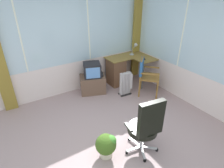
% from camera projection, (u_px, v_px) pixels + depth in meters
% --- Properties ---
extents(ground, '(5.77, 5.75, 0.06)m').
position_uv_depth(ground, '(113.00, 152.00, 3.30)').
color(ground, gray).
extents(north_window_panel, '(4.77, 0.07, 2.62)m').
position_uv_depth(north_window_panel, '(59.00, 45.00, 4.47)').
color(north_window_panel, silver).
rests_on(north_window_panel, ground).
extents(east_window_panel, '(0.07, 4.75, 2.62)m').
position_uv_depth(east_window_panel, '(213.00, 55.00, 3.82)').
color(east_window_panel, silver).
rests_on(east_window_panel, ground).
extents(curtain_corner, '(0.27, 0.09, 2.52)m').
position_uv_depth(curtain_corner, '(137.00, 35.00, 5.48)').
color(curtain_corner, olive).
rests_on(curtain_corner, ground).
extents(desk, '(1.17, 0.97, 0.78)m').
position_uv_depth(desk, '(118.00, 70.00, 5.33)').
color(desk, olive).
rests_on(desk, ground).
extents(desk_lamp, '(0.22, 0.19, 0.35)m').
position_uv_depth(desk_lamp, '(135.00, 47.00, 5.32)').
color(desk_lamp, '#B2B7BC').
rests_on(desk_lamp, desk).
extents(tv_remote, '(0.11, 0.15, 0.02)m').
position_uv_depth(tv_remote, '(144.00, 59.00, 5.09)').
color(tv_remote, black).
rests_on(tv_remote, desk).
extents(wooden_armchair, '(0.68, 0.68, 0.97)m').
position_uv_depth(wooden_armchair, '(145.00, 72.00, 4.75)').
color(wooden_armchair, olive).
rests_on(wooden_armchair, ground).
extents(office_chair, '(0.62, 0.57, 1.09)m').
position_uv_depth(office_chair, '(146.00, 125.00, 2.99)').
color(office_chair, '#B7B7BF').
rests_on(office_chair, ground).
extents(tv_on_stand, '(0.75, 0.63, 0.83)m').
position_uv_depth(tv_on_stand, '(93.00, 80.00, 4.92)').
color(tv_on_stand, brown).
rests_on(tv_on_stand, ground).
extents(space_heater, '(0.36, 0.19, 0.62)m').
position_uv_depth(space_heater, '(126.00, 83.00, 4.85)').
color(space_heater, silver).
rests_on(space_heater, ground).
extents(potted_plant, '(0.35, 0.35, 0.43)m').
position_uv_depth(potted_plant, '(106.00, 145.00, 3.08)').
color(potted_plant, beige).
rests_on(potted_plant, ground).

